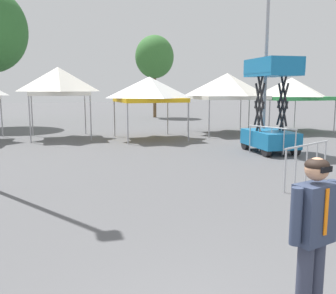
{
  "coord_description": "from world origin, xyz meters",
  "views": [
    {
      "loc": [
        -1.59,
        -2.41,
        2.43
      ],
      "look_at": [
        0.37,
        4.6,
        1.3
      ],
      "focal_mm": 39.87,
      "sensor_mm": 36.0,
      "label": 1
    }
  ],
  "objects_px": {
    "light_pole_near_lift": "(268,14)",
    "tree_behind_tents_right": "(155,57)",
    "person_foreground": "(313,231)",
    "crowd_barrier_mid_lot": "(307,156)",
    "crowd_barrier_by_lift": "(272,136)",
    "canopy_tent_far_left": "(58,81)",
    "canopy_tent_far_right": "(149,89)",
    "canopy_tent_center": "(291,89)",
    "canopy_tent_behind_center": "(227,86)",
    "scissor_lift": "(270,124)"
  },
  "relations": [
    {
      "from": "canopy_tent_behind_center",
      "to": "scissor_lift",
      "type": "relative_size",
      "value": 1.0
    },
    {
      "from": "canopy_tent_far_right",
      "to": "scissor_lift",
      "type": "height_order",
      "value": "scissor_lift"
    },
    {
      "from": "crowd_barrier_mid_lot",
      "to": "crowd_barrier_by_lift",
      "type": "height_order",
      "value": "same"
    },
    {
      "from": "tree_behind_tents_right",
      "to": "light_pole_near_lift",
      "type": "bearing_deg",
      "value": -89.38
    },
    {
      "from": "canopy_tent_far_right",
      "to": "crowd_barrier_by_lift",
      "type": "height_order",
      "value": "canopy_tent_far_right"
    },
    {
      "from": "person_foreground",
      "to": "canopy_tent_far_left",
      "type": "bearing_deg",
      "value": 98.69
    },
    {
      "from": "scissor_lift",
      "to": "crowd_barrier_mid_lot",
      "type": "distance_m",
      "value": 5.11
    },
    {
      "from": "light_pole_near_lift",
      "to": "tree_behind_tents_right",
      "type": "bearing_deg",
      "value": 90.62
    },
    {
      "from": "canopy_tent_far_right",
      "to": "crowd_barrier_by_lift",
      "type": "relative_size",
      "value": 1.67
    },
    {
      "from": "person_foreground",
      "to": "light_pole_near_lift",
      "type": "relative_size",
      "value": 0.19
    },
    {
      "from": "canopy_tent_center",
      "to": "scissor_lift",
      "type": "relative_size",
      "value": 1.06
    },
    {
      "from": "canopy_tent_far_right",
      "to": "canopy_tent_behind_center",
      "type": "height_order",
      "value": "canopy_tent_behind_center"
    },
    {
      "from": "person_foreground",
      "to": "tree_behind_tents_right",
      "type": "bearing_deg",
      "value": 79.43
    },
    {
      "from": "canopy_tent_far_left",
      "to": "light_pole_near_lift",
      "type": "xyz_separation_m",
      "value": [
        8.07,
        -5.79,
        2.55
      ]
    },
    {
      "from": "crowd_barrier_mid_lot",
      "to": "scissor_lift",
      "type": "bearing_deg",
      "value": 69.4
    },
    {
      "from": "person_foreground",
      "to": "light_pole_near_lift",
      "type": "height_order",
      "value": "light_pole_near_lift"
    },
    {
      "from": "person_foreground",
      "to": "tree_behind_tents_right",
      "type": "height_order",
      "value": "tree_behind_tents_right"
    },
    {
      "from": "scissor_lift",
      "to": "tree_behind_tents_right",
      "type": "distance_m",
      "value": 19.44
    },
    {
      "from": "canopy_tent_far_right",
      "to": "canopy_tent_center",
      "type": "distance_m",
      "value": 8.63
    },
    {
      "from": "canopy_tent_far_left",
      "to": "canopy_tent_center",
      "type": "relative_size",
      "value": 0.93
    },
    {
      "from": "tree_behind_tents_right",
      "to": "canopy_tent_behind_center",
      "type": "bearing_deg",
      "value": -85.12
    },
    {
      "from": "tree_behind_tents_right",
      "to": "crowd_barrier_mid_lot",
      "type": "distance_m",
      "value": 24.26
    },
    {
      "from": "scissor_lift",
      "to": "light_pole_near_lift",
      "type": "distance_m",
      "value": 4.36
    },
    {
      "from": "canopy_tent_behind_center",
      "to": "canopy_tent_center",
      "type": "xyz_separation_m",
      "value": [
        3.89,
        -0.26,
        -0.14
      ]
    },
    {
      "from": "canopy_tent_far_right",
      "to": "canopy_tent_center",
      "type": "xyz_separation_m",
      "value": [
        8.57,
        1.01,
        0.03
      ]
    },
    {
      "from": "canopy_tent_far_right",
      "to": "tree_behind_tents_right",
      "type": "xyz_separation_m",
      "value": [
        3.61,
        13.83,
        2.73
      ]
    },
    {
      "from": "canopy_tent_far_left",
      "to": "light_pole_near_lift",
      "type": "bearing_deg",
      "value": -35.67
    },
    {
      "from": "crowd_barrier_by_lift",
      "to": "canopy_tent_far_left",
      "type": "bearing_deg",
      "value": 135.17
    },
    {
      "from": "canopy_tent_far_left",
      "to": "tree_behind_tents_right",
      "type": "height_order",
      "value": "tree_behind_tents_right"
    },
    {
      "from": "scissor_lift",
      "to": "tree_behind_tents_right",
      "type": "xyz_separation_m",
      "value": [
        0.04,
        19.02,
        4.04
      ]
    },
    {
      "from": "scissor_lift",
      "to": "tree_behind_tents_right",
      "type": "relative_size",
      "value": 0.51
    },
    {
      "from": "canopy_tent_far_right",
      "to": "scissor_lift",
      "type": "distance_m",
      "value": 6.44
    },
    {
      "from": "light_pole_near_lift",
      "to": "canopy_tent_far_left",
      "type": "bearing_deg",
      "value": 144.33
    },
    {
      "from": "light_pole_near_lift",
      "to": "crowd_barrier_mid_lot",
      "type": "relative_size",
      "value": 5.02
    },
    {
      "from": "canopy_tent_far_left",
      "to": "canopy_tent_behind_center",
      "type": "bearing_deg",
      "value": -1.54
    },
    {
      "from": "canopy_tent_far_left",
      "to": "crowd_barrier_by_lift",
      "type": "bearing_deg",
      "value": -44.83
    },
    {
      "from": "canopy_tent_center",
      "to": "light_pole_near_lift",
      "type": "bearing_deg",
      "value": -131.98
    },
    {
      "from": "canopy_tent_far_right",
      "to": "person_foreground",
      "type": "distance_m",
      "value": 15.07
    },
    {
      "from": "canopy_tent_far_right",
      "to": "canopy_tent_behind_center",
      "type": "bearing_deg",
      "value": 15.18
    },
    {
      "from": "person_foreground",
      "to": "crowd_barrier_mid_lot",
      "type": "height_order",
      "value": "person_foreground"
    },
    {
      "from": "tree_behind_tents_right",
      "to": "crowd_barrier_by_lift",
      "type": "height_order",
      "value": "tree_behind_tents_right"
    },
    {
      "from": "canopy_tent_far_right",
      "to": "canopy_tent_center",
      "type": "height_order",
      "value": "canopy_tent_center"
    },
    {
      "from": "person_foreground",
      "to": "light_pole_near_lift",
      "type": "xyz_separation_m",
      "value": [
        5.56,
        10.63,
        4.34
      ]
    },
    {
      "from": "canopy_tent_behind_center",
      "to": "crowd_barrier_mid_lot",
      "type": "height_order",
      "value": "canopy_tent_behind_center"
    },
    {
      "from": "tree_behind_tents_right",
      "to": "crowd_barrier_by_lift",
      "type": "distance_m",
      "value": 20.23
    },
    {
      "from": "person_foreground",
      "to": "crowd_barrier_by_lift",
      "type": "relative_size",
      "value": 0.91
    },
    {
      "from": "canopy_tent_far_left",
      "to": "canopy_tent_behind_center",
      "type": "relative_size",
      "value": 0.98
    },
    {
      "from": "tree_behind_tents_right",
      "to": "crowd_barrier_by_lift",
      "type": "xyz_separation_m",
      "value": [
        -0.4,
        -19.75,
        -4.4
      ]
    },
    {
      "from": "canopy_tent_center",
      "to": "light_pole_near_lift",
      "type": "height_order",
      "value": "light_pole_near_lift"
    },
    {
      "from": "canopy_tent_far_right",
      "to": "tree_behind_tents_right",
      "type": "distance_m",
      "value": 14.55
    }
  ]
}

